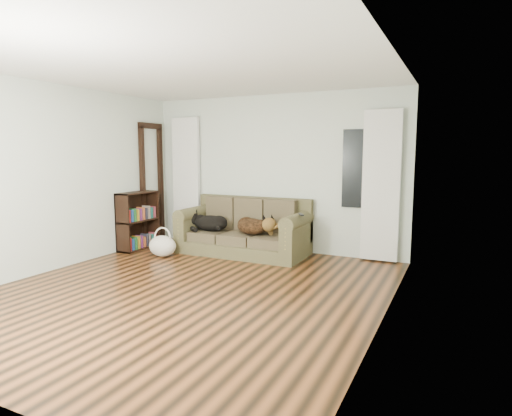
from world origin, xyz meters
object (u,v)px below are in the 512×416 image
at_px(dog_shepherd, 254,226).
at_px(tote_bag, 163,246).
at_px(dog_black_lab, 209,223).
at_px(bookshelf, 138,220).
at_px(sofa, 243,226).

xyz_separation_m(dog_shepherd, tote_bag, (-1.29, -0.68, -0.33)).
distance_m(dog_black_lab, bookshelf, 1.25).
distance_m(dog_black_lab, dog_shepherd, 0.83).
height_order(dog_shepherd, tote_bag, dog_shepherd).
relative_size(dog_shepherd, tote_bag, 1.37).
bearing_deg(dog_shepherd, tote_bag, 61.98).
xyz_separation_m(dog_black_lab, dog_shepherd, (0.83, 0.03, 0.01)).
bearing_deg(sofa, bookshelf, -165.81).
xyz_separation_m(dog_shepherd, bookshelf, (-2.02, -0.40, 0.01)).
height_order(dog_black_lab, dog_shepherd, dog_shepherd).
relative_size(sofa, dog_black_lab, 3.34).
relative_size(dog_black_lab, tote_bag, 1.36).
distance_m(dog_black_lab, tote_bag, 0.86).
xyz_separation_m(sofa, dog_shepherd, (0.23, -0.05, 0.04)).
height_order(dog_black_lab, tote_bag, dog_black_lab).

